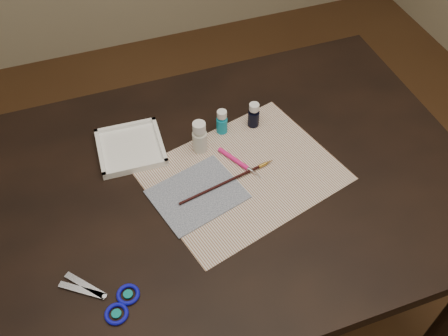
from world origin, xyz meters
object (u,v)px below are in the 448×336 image
object	(u,v)px
paint_bottle_navy	(254,115)
scissors	(96,296)
canvas	(197,194)
paper	(243,175)
paint_bottle_cyan	(222,122)
palette_tray	(131,147)
paint_bottle_white	(200,137)

from	to	relation	value
paint_bottle_navy	scissors	distance (m)	0.64
canvas	paper	bearing A→B (deg)	9.77
paint_bottle_cyan	paint_bottle_navy	bearing A→B (deg)	-3.36
palette_tray	paper	bearing A→B (deg)	-36.01
paint_bottle_cyan	paint_bottle_navy	size ratio (longest dim) A/B	0.97
paper	paint_bottle_white	size ratio (longest dim) A/B	4.87
scissors	canvas	bearing A→B (deg)	-110.78
paint_bottle_cyan	palette_tray	bearing A→B (deg)	176.28
scissors	paint_bottle_cyan	bearing A→B (deg)	-102.10
paint_bottle_cyan	paint_bottle_navy	world-z (taller)	paint_bottle_navy
paint_bottle_cyan	scissors	xyz separation A→B (m)	(-0.42, -0.38, -0.03)
paint_bottle_navy	scissors	world-z (taller)	paint_bottle_navy
scissors	paper	bearing A→B (deg)	-117.37
palette_tray	canvas	bearing A→B (deg)	-59.52
paper	palette_tray	world-z (taller)	palette_tray
canvas	paint_bottle_white	size ratio (longest dim) A/B	2.21
scissors	palette_tray	world-z (taller)	palette_tray
paper	paint_bottle_cyan	bearing A→B (deg)	89.78
canvas	paint_bottle_cyan	xyz separation A→B (m)	(0.13, 0.19, 0.03)
paper	paint_bottle_cyan	world-z (taller)	paint_bottle_cyan
paint_bottle_white	palette_tray	size ratio (longest dim) A/B	0.56
paper	scissors	distance (m)	0.47
scissors	palette_tray	bearing A→B (deg)	-76.91
paper	palette_tray	size ratio (longest dim) A/B	2.74
canvas	paint_bottle_navy	world-z (taller)	paint_bottle_navy
paint_bottle_navy	paper	bearing A→B (deg)	-119.54
canvas	palette_tray	size ratio (longest dim) A/B	1.24
canvas	palette_tray	bearing A→B (deg)	120.48
canvas	paint_bottle_white	distance (m)	0.16
palette_tray	paint_bottle_cyan	bearing A→B (deg)	-3.72
paper	paint_bottle_white	bearing A→B (deg)	121.99
paint_bottle_white	paint_bottle_navy	world-z (taller)	paint_bottle_white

